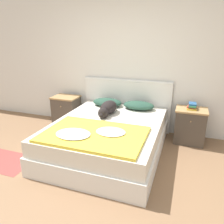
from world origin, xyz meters
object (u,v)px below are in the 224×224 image
(nightstand_right, at_px, (190,126))
(bed, at_px, (108,137))
(pillow_left, at_px, (107,102))
(pillow_right, at_px, (139,105))
(dog, at_px, (108,108))
(book_stack, at_px, (192,106))
(nightstand_left, at_px, (66,111))

(nightstand_right, bearing_deg, bed, -146.61)
(pillow_left, distance_m, pillow_right, 0.61)
(pillow_left, relative_size, dog, 0.86)
(pillow_left, relative_size, book_stack, 2.49)
(book_stack, bearing_deg, nightstand_right, -87.94)
(pillow_right, bearing_deg, nightstand_right, 0.62)
(bed, xyz_separation_m, nightstand_right, (1.22, 0.81, 0.05))
(nightstand_left, height_order, dog, dog)
(nightstand_right, height_order, dog, dog)
(nightstand_left, height_order, pillow_left, pillow_left)
(dog, bearing_deg, nightstand_right, 18.29)
(bed, xyz_separation_m, pillow_left, (-0.31, 0.80, 0.33))
(pillow_left, xyz_separation_m, book_stack, (1.53, 0.03, 0.07))
(nightstand_left, distance_m, pillow_right, 1.55)
(nightstand_left, xyz_separation_m, dog, (1.09, -0.45, 0.31))
(nightstand_left, distance_m, nightstand_right, 2.45)
(nightstand_right, distance_m, book_stack, 0.35)
(bed, bearing_deg, nightstand_right, 33.39)
(bed, height_order, pillow_right, pillow_right)
(pillow_left, bearing_deg, dog, -68.22)
(dog, bearing_deg, pillow_left, 111.78)
(nightstand_left, relative_size, book_stack, 2.68)
(nightstand_right, bearing_deg, book_stack, 92.06)
(nightstand_left, distance_m, dog, 1.22)
(pillow_left, distance_m, dog, 0.47)
(dog, bearing_deg, pillow_right, 45.05)
(book_stack, bearing_deg, bed, -145.90)
(nightstand_right, relative_size, pillow_left, 1.08)
(nightstand_right, bearing_deg, pillow_left, -179.63)
(pillow_right, bearing_deg, pillow_left, 180.00)
(pillow_right, bearing_deg, bed, -111.01)
(bed, height_order, book_stack, book_stack)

